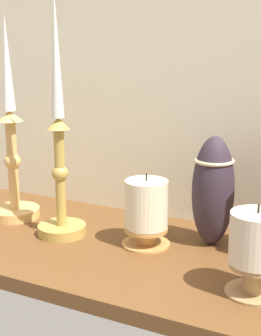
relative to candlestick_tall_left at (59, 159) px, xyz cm
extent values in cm
cube|color=brown|center=(16.35, 0.16, -15.27)|extent=(100.00, 36.00, 2.40)
cube|color=beige|center=(16.35, 18.66, 18.43)|extent=(120.00, 2.00, 65.00)
cylinder|color=#B29243|center=(0.00, 0.00, -13.17)|extent=(8.67, 8.67, 1.80)
cylinder|color=#B29243|center=(0.00, 0.00, -3.52)|extent=(1.83, 1.83, 17.48)
sphere|color=#B29243|center=(0.00, 0.00, -2.65)|extent=(2.93, 2.93, 2.93)
cone|color=#B29243|center=(0.00, 0.00, 6.22)|extent=(4.02, 4.02, 2.00)
cone|color=silver|center=(0.00, 0.00, 18.05)|extent=(2.18, 2.18, 21.67)
cylinder|color=tan|center=(-13.62, 3.72, -13.17)|extent=(9.54, 9.54, 1.80)
cylinder|color=tan|center=(-13.62, 3.72, -3.58)|extent=(2.00, 2.00, 17.36)
sphere|color=tan|center=(-13.62, 3.72, -2.72)|extent=(3.19, 3.19, 3.19)
cone|color=tan|center=(-13.62, 3.72, 6.10)|extent=(4.95, 4.95, 2.00)
cone|color=white|center=(-13.62, 3.72, 15.97)|extent=(2.39, 2.39, 17.75)
cylinder|color=#C08947|center=(15.62, 2.67, -12.60)|extent=(3.32, 3.32, 2.93)
cylinder|color=#C08947|center=(15.62, 2.67, -13.67)|extent=(8.30, 8.30, 0.80)
cylinder|color=#C08947|center=(15.62, 2.67, -11.14)|extent=(7.47, 7.47, 0.60)
cylinder|color=beige|center=(15.62, 2.67, -6.67)|extent=(7.29, 7.29, 8.13)
cylinder|color=black|center=(15.62, 2.67, -2.00)|extent=(0.30, 0.30, 1.20)
cylinder|color=#A48051|center=(36.42, -6.09, -11.93)|extent=(3.18, 3.18, 4.26)
cylinder|color=#A48051|center=(36.42, -6.09, -13.67)|extent=(7.96, 7.96, 0.80)
cylinder|color=#A48051|center=(36.42, -6.09, -9.80)|extent=(7.16, 7.16, 0.60)
cylinder|color=beige|center=(36.42, -6.09, -5.84)|extent=(7.44, 7.44, 7.13)
cylinder|color=black|center=(36.42, -6.09, -1.67)|extent=(0.30, 0.30, 1.20)
ellipsoid|color=#2F242F|center=(25.37, 8.33, -4.62)|extent=(7.16, 7.16, 18.89)
torus|color=#CCB78C|center=(25.37, 8.33, 0.67)|extent=(6.69, 6.69, 0.60)
camera|label=1|loc=(51.35, -72.19, 20.58)|focal=55.39mm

